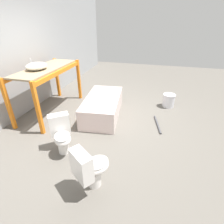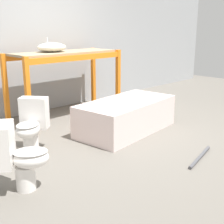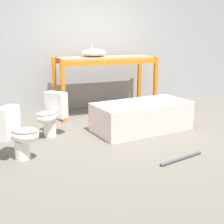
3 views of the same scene
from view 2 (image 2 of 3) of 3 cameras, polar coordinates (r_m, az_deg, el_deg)
The scene contains 8 objects.
ground_plane at distance 4.63m, azimuth 0.70°, elevation -4.24°, with size 12.00×12.00×0.00m, color #666059.
warehouse_wall_rear at distance 5.94m, azimuth -13.71°, elevation 15.44°, with size 10.80×0.08×3.20m.
shelving_rack at distance 5.51m, azimuth -8.58°, elevation 9.03°, with size 1.98×0.78×1.14m.
sink_basin at distance 5.41m, azimuth -10.97°, elevation 11.55°, with size 0.49×0.44×0.24m.
bathtub_main at distance 4.73m, azimuth 2.63°, elevation -0.29°, with size 1.67×0.95×0.48m.
toilet_near at distance 3.14m, azimuth -16.76°, elevation -7.62°, with size 0.59×0.55×0.68m.
toilet_far at distance 4.06m, azimuth -14.55°, elevation -2.21°, with size 0.58×0.55×0.68m.
loose_pipe at distance 3.98m, azimuth 15.77°, elevation -7.91°, with size 0.72×0.20×0.04m.
Camera 2 is at (-3.10, -3.06, 1.56)m, focal length 50.00 mm.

